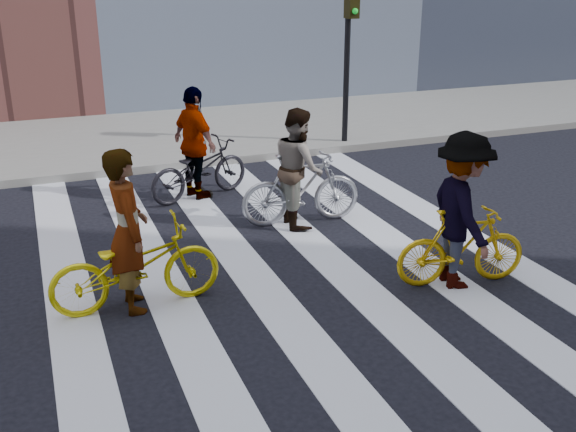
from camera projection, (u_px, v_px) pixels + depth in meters
ground at (212, 286)px, 8.21m from camera, size 100.00×100.00×0.00m
sidewalk_far at (121, 140)px, 14.73m from camera, size 100.00×5.00×0.15m
zebra_crosswalk at (212, 285)px, 8.21m from camera, size 8.25×10.00×0.01m
traffic_signal at (349, 38)px, 13.56m from camera, size 0.22×0.42×3.33m
bike_yellow_left at (136, 266)px, 7.55m from camera, size 1.93×0.72×1.01m
bike_silver_mid at (301, 188)px, 10.02m from camera, size 1.86×0.67×1.10m
bike_yellow_right at (462, 247)px, 8.11m from camera, size 1.68×0.76×0.97m
bike_dark_rear at (199, 169)px, 11.17m from camera, size 1.96×1.22×0.97m
rider_left at (128, 231)px, 7.39m from camera, size 0.47×0.69×1.87m
rider_mid at (298, 167)px, 9.89m from camera, size 0.74×0.91×1.76m
rider_right at (462, 211)px, 7.93m from camera, size 0.93×1.34×1.90m
rider_rear at (195, 144)px, 11.00m from camera, size 0.79×1.18×1.86m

